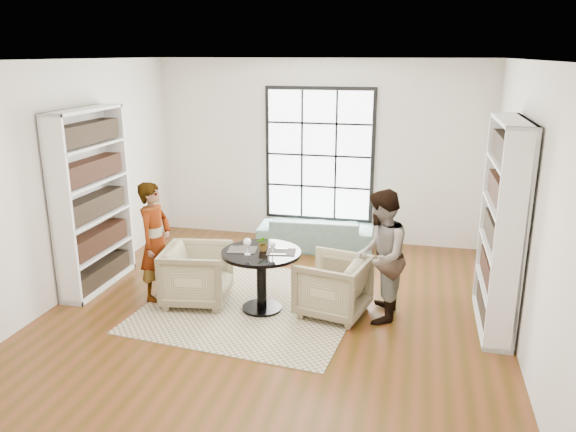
% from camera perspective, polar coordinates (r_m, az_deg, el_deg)
% --- Properties ---
extents(ground, '(6.00, 6.00, 0.00)m').
position_cam_1_polar(ground, '(7.00, -1.39, -9.80)').
color(ground, '#5E3016').
extents(room_shell, '(6.00, 6.01, 6.00)m').
position_cam_1_polar(room_shell, '(7.05, -0.35, 1.32)').
color(room_shell, silver).
rests_on(room_shell, ground).
extents(rug, '(2.80, 2.80, 0.01)m').
position_cam_1_polar(rug, '(7.23, -3.51, -8.90)').
color(rug, '#B9A98A').
rests_on(rug, ground).
extents(pedestal_table, '(0.97, 0.97, 0.77)m').
position_cam_1_polar(pedestal_table, '(6.86, -2.71, -5.27)').
color(pedestal_table, black).
rests_on(pedestal_table, ground).
extents(sofa, '(1.87, 0.83, 0.53)m').
position_cam_1_polar(sofa, '(9.11, 2.83, -1.71)').
color(sofa, slate).
rests_on(sofa, ground).
extents(armchair_left, '(0.93, 0.91, 0.75)m').
position_cam_1_polar(armchair_left, '(7.23, -9.19, -5.90)').
color(armchair_left, tan).
rests_on(armchair_left, ground).
extents(armchair_right, '(0.95, 0.93, 0.72)m').
position_cam_1_polar(armchair_right, '(6.86, 4.58, -7.10)').
color(armchair_right, tan).
rests_on(armchair_right, ground).
extents(person_left, '(0.42, 0.59, 1.54)m').
position_cam_1_polar(person_left, '(7.32, -13.33, -2.55)').
color(person_left, gray).
rests_on(person_left, ground).
extents(person_right, '(0.62, 0.79, 1.58)m').
position_cam_1_polar(person_right, '(6.64, 9.36, -4.06)').
color(person_right, gray).
rests_on(person_right, ground).
extents(placemat_left, '(0.38, 0.31, 0.01)m').
position_cam_1_polar(placemat_left, '(6.85, -4.66, -3.43)').
color(placemat_left, '#292624').
rests_on(placemat_left, pedestal_table).
extents(placemat_right, '(0.38, 0.31, 0.01)m').
position_cam_1_polar(placemat_right, '(6.75, -0.70, -3.67)').
color(placemat_right, '#292624').
rests_on(placemat_right, pedestal_table).
extents(cutlery_left, '(0.17, 0.24, 0.01)m').
position_cam_1_polar(cutlery_left, '(6.84, -4.66, -3.38)').
color(cutlery_left, silver).
rests_on(cutlery_left, placemat_left).
extents(cutlery_right, '(0.17, 0.24, 0.01)m').
position_cam_1_polar(cutlery_right, '(6.75, -0.70, -3.61)').
color(cutlery_right, silver).
rests_on(cutlery_right, placemat_right).
extents(wine_glass_left, '(0.09, 0.09, 0.21)m').
position_cam_1_polar(wine_glass_left, '(6.64, -4.16, -2.73)').
color(wine_glass_left, silver).
rests_on(wine_glass_left, pedestal_table).
extents(wine_glass_right, '(0.08, 0.08, 0.18)m').
position_cam_1_polar(wine_glass_right, '(6.63, -1.60, -2.93)').
color(wine_glass_right, silver).
rests_on(wine_glass_right, pedestal_table).
extents(flower_centerpiece, '(0.21, 0.20, 0.20)m').
position_cam_1_polar(flower_centerpiece, '(6.77, -2.48, -2.76)').
color(flower_centerpiece, gray).
rests_on(flower_centerpiece, pedestal_table).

